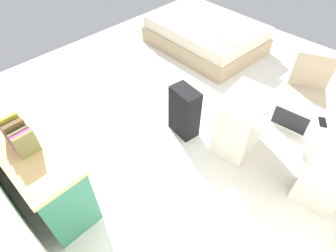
{
  "coord_description": "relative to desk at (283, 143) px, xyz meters",
  "views": [
    {
      "loc": [
        -1.63,
        2.34,
        2.6
      ],
      "look_at": [
        -0.25,
        0.94,
        0.6
      ],
      "focal_mm": 29.36,
      "sensor_mm": 36.0,
      "label": 1
    }
  ],
  "objects": [
    {
      "name": "office_chair",
      "position": [
        0.18,
        -0.84,
        0.03
      ],
      "size": [
        0.61,
        0.61,
        0.94
      ],
      "color": "black",
      "rests_on": "ground_plane"
    },
    {
      "name": "credenza",
      "position": [
        1.76,
        1.99,
        0.01
      ],
      "size": [
        1.8,
        0.48,
        0.8
      ],
      "color": "#2D7056",
      "rests_on": "ground_plane"
    },
    {
      "name": "bed",
      "position": [
        2.27,
        -1.54,
        -0.15
      ],
      "size": [
        1.97,
        1.5,
        0.58
      ],
      "color": "tan",
      "rests_on": "ground_plane"
    },
    {
      "name": "laptop",
      "position": [
        -0.01,
        0.11,
        0.41
      ],
      "size": [
        0.33,
        0.25,
        0.21
      ],
      "color": "silver",
      "rests_on": "desk"
    },
    {
      "name": "ground_plane",
      "position": [
        1.15,
        -0.12,
        -0.39
      ],
      "size": [
        5.98,
        5.98,
        0.0
      ],
      "primitive_type": "plane",
      "color": "silver"
    },
    {
      "name": "desk",
      "position": [
        0.0,
        0.0,
        0.0
      ],
      "size": [
        1.5,
        0.81,
        0.75
      ],
      "color": "silver",
      "rests_on": "ground_plane"
    },
    {
      "name": "cell_phone_near_laptop",
      "position": [
        -0.22,
        -0.15,
        0.36
      ],
      "size": [
        0.13,
        0.15,
        0.01
      ],
      "primitive_type": "cube",
      "rotation": [
        0.0,
        0.0,
        0.53
      ],
      "color": "black",
      "rests_on": "desk"
    },
    {
      "name": "book_row",
      "position": [
        1.51,
        1.99,
        0.52
      ],
      "size": [
        0.35,
        0.17,
        0.24
      ],
      "color": "olive",
      "rests_on": "credenza"
    },
    {
      "name": "suitcase_black",
      "position": [
        1.11,
        0.32,
        -0.06
      ],
      "size": [
        0.39,
        0.27,
        0.66
      ],
      "primitive_type": "cube",
      "rotation": [
        0.0,
        0.0,
        -0.14
      ],
      "color": "black",
      "rests_on": "ground_plane"
    },
    {
      "name": "computer_mouse",
      "position": [
        0.26,
        0.1,
        0.37
      ],
      "size": [
        0.07,
        0.11,
        0.03
      ],
      "primitive_type": "ellipsoid",
      "rotation": [
        0.0,
        0.0,
        0.11
      ],
      "color": "white",
      "rests_on": "desk"
    }
  ]
}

